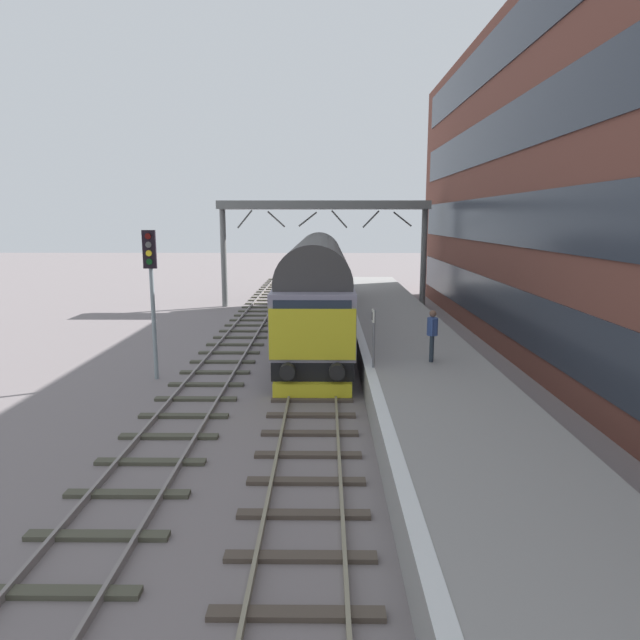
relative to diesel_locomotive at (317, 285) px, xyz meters
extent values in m
plane|color=slate|center=(0.00, -4.03, -2.48)|extent=(140.00, 140.00, 0.00)
cube|color=gray|center=(-0.72, -4.03, -2.41)|extent=(0.07, 60.00, 0.15)
cube|color=gray|center=(0.72, -4.03, -2.41)|extent=(0.07, 60.00, 0.15)
cube|color=#4B4037|center=(0.00, -18.70, -2.44)|extent=(2.50, 0.26, 0.09)
cube|color=#4B4037|center=(0.00, -17.36, -2.44)|extent=(2.50, 0.26, 0.09)
cube|color=#4B4037|center=(0.00, -16.03, -2.44)|extent=(2.50, 0.26, 0.09)
cube|color=#4B4037|center=(0.00, -14.70, -2.44)|extent=(2.50, 0.26, 0.09)
cube|color=#4B4037|center=(0.00, -13.36, -2.44)|extent=(2.50, 0.26, 0.09)
cube|color=#4B4037|center=(0.00, -12.03, -2.44)|extent=(2.50, 0.26, 0.09)
cube|color=#4B4037|center=(0.00, -10.70, -2.44)|extent=(2.50, 0.26, 0.09)
cube|color=#4B4037|center=(0.00, -9.36, -2.44)|extent=(2.50, 0.26, 0.09)
cube|color=#4B4037|center=(0.00, -8.03, -2.44)|extent=(2.50, 0.26, 0.09)
cube|color=#4B4037|center=(0.00, -6.70, -2.44)|extent=(2.50, 0.26, 0.09)
cube|color=#4B4037|center=(0.00, -5.36, -2.44)|extent=(2.50, 0.26, 0.09)
cube|color=#4B4037|center=(0.00, -4.03, -2.44)|extent=(2.50, 0.26, 0.09)
cube|color=#4B4037|center=(0.00, -2.70, -2.44)|extent=(2.50, 0.26, 0.09)
cube|color=#4B4037|center=(0.00, -1.36, -2.44)|extent=(2.50, 0.26, 0.09)
cube|color=#4B4037|center=(0.00, -0.03, -2.44)|extent=(2.50, 0.26, 0.09)
cube|color=#4B4037|center=(0.00, 1.30, -2.44)|extent=(2.50, 0.26, 0.09)
cube|color=#4B4037|center=(0.00, 2.64, -2.44)|extent=(2.50, 0.26, 0.09)
cube|color=#4B4037|center=(0.00, 3.97, -2.44)|extent=(2.50, 0.26, 0.09)
cube|color=#4B4037|center=(0.00, 5.30, -2.44)|extent=(2.50, 0.26, 0.09)
cube|color=#4B4037|center=(0.00, 6.64, -2.44)|extent=(2.50, 0.26, 0.09)
cube|color=#4B4037|center=(0.00, 7.97, -2.44)|extent=(2.50, 0.26, 0.09)
cube|color=#4B4037|center=(0.00, 9.30, -2.44)|extent=(2.50, 0.26, 0.09)
cube|color=#4B4037|center=(0.00, 10.64, -2.44)|extent=(2.50, 0.26, 0.09)
cube|color=#4B4037|center=(0.00, 11.97, -2.44)|extent=(2.50, 0.26, 0.09)
cube|color=#4B4037|center=(0.00, 13.30, -2.44)|extent=(2.50, 0.26, 0.09)
cube|color=#4B4037|center=(0.00, 14.64, -2.44)|extent=(2.50, 0.26, 0.09)
cube|color=#4B4037|center=(0.00, 15.97, -2.44)|extent=(2.50, 0.26, 0.09)
cube|color=#4B4037|center=(0.00, 17.30, -2.44)|extent=(2.50, 0.26, 0.09)
cube|color=#4B4037|center=(0.00, 18.64, -2.44)|extent=(2.50, 0.26, 0.09)
cube|color=#4B4037|center=(0.00, 19.97, -2.44)|extent=(2.50, 0.26, 0.09)
cube|color=#4B4037|center=(0.00, 21.30, -2.44)|extent=(2.50, 0.26, 0.09)
cube|color=#4B4037|center=(0.00, 22.64, -2.44)|extent=(2.50, 0.26, 0.09)
cube|color=#4B4037|center=(0.00, 23.97, -2.44)|extent=(2.50, 0.26, 0.09)
cube|color=#4B4037|center=(0.00, 25.30, -2.44)|extent=(2.50, 0.26, 0.09)
cube|color=slate|center=(-4.28, -4.03, -2.41)|extent=(0.07, 60.00, 0.15)
cube|color=slate|center=(-2.85, -4.03, -2.41)|extent=(0.07, 60.00, 0.15)
cube|color=#484739|center=(-3.57, -18.28, -2.44)|extent=(2.50, 0.26, 0.09)
cube|color=#484739|center=(-3.57, -16.78, -2.44)|extent=(2.50, 0.26, 0.09)
cube|color=#484739|center=(-3.57, -15.28, -2.44)|extent=(2.50, 0.26, 0.09)
cube|color=#484739|center=(-3.57, -13.78, -2.44)|extent=(2.50, 0.26, 0.09)
cube|color=#484739|center=(-3.57, -12.28, -2.44)|extent=(2.50, 0.26, 0.09)
cube|color=#484739|center=(-3.57, -10.78, -2.44)|extent=(2.50, 0.26, 0.09)
cube|color=#484739|center=(-3.57, -9.28, -2.44)|extent=(2.50, 0.26, 0.09)
cube|color=#484739|center=(-3.57, -7.78, -2.44)|extent=(2.50, 0.26, 0.09)
cube|color=#484739|center=(-3.57, -6.28, -2.44)|extent=(2.50, 0.26, 0.09)
cube|color=#484739|center=(-3.57, -4.78, -2.44)|extent=(2.50, 0.26, 0.09)
cube|color=#484739|center=(-3.57, -3.28, -2.44)|extent=(2.50, 0.26, 0.09)
cube|color=#484739|center=(-3.57, -1.78, -2.44)|extent=(2.50, 0.26, 0.09)
cube|color=#484739|center=(-3.57, -0.28, -2.44)|extent=(2.50, 0.26, 0.09)
cube|color=#484739|center=(-3.57, 1.22, -2.44)|extent=(2.50, 0.26, 0.09)
cube|color=#484739|center=(-3.57, 2.72, -2.44)|extent=(2.50, 0.26, 0.09)
cube|color=#484739|center=(-3.57, 4.22, -2.44)|extent=(2.50, 0.26, 0.09)
cube|color=#484739|center=(-3.57, 5.72, -2.44)|extent=(2.50, 0.26, 0.09)
cube|color=#484739|center=(-3.57, 7.22, -2.44)|extent=(2.50, 0.26, 0.09)
cube|color=#484739|center=(-3.57, 8.72, -2.44)|extent=(2.50, 0.26, 0.09)
cube|color=#484739|center=(-3.57, 10.22, -2.44)|extent=(2.50, 0.26, 0.09)
cube|color=#484739|center=(-3.57, 11.72, -2.44)|extent=(2.50, 0.26, 0.09)
cube|color=#484739|center=(-3.57, 13.22, -2.44)|extent=(2.50, 0.26, 0.09)
cube|color=#484739|center=(-3.57, 14.72, -2.44)|extent=(2.50, 0.26, 0.09)
cube|color=#484739|center=(-3.57, 16.22, -2.44)|extent=(2.50, 0.26, 0.09)
cube|color=#484739|center=(-3.57, 17.72, -2.44)|extent=(2.50, 0.26, 0.09)
cube|color=#484739|center=(-3.57, 19.22, -2.44)|extent=(2.50, 0.26, 0.09)
cube|color=#484739|center=(-3.57, 20.72, -2.44)|extent=(2.50, 0.26, 0.09)
cube|color=#484739|center=(-3.57, 22.22, -2.44)|extent=(2.50, 0.26, 0.09)
cube|color=#484739|center=(-3.57, 23.72, -2.44)|extent=(2.50, 0.26, 0.09)
cube|color=#484739|center=(-3.57, 25.22, -2.44)|extent=(2.50, 0.26, 0.09)
cube|color=gray|center=(3.60, -4.03, -1.98)|extent=(4.00, 44.00, 1.00)
cube|color=silver|center=(1.75, -4.03, -1.48)|extent=(0.30, 44.00, 0.01)
cube|color=brown|center=(9.77, -5.41, 4.53)|extent=(4.34, 41.87, 14.02)
cube|color=#2F3641|center=(7.57, -5.41, -0.56)|extent=(0.06, 38.52, 1.96)
cube|color=#2F3641|center=(7.57, -5.41, 2.95)|extent=(0.06, 38.52, 1.96)
cube|color=#2F3641|center=(7.57, -5.41, 6.45)|extent=(0.06, 38.52, 1.96)
cube|color=#2F3641|center=(7.57, -5.41, 9.96)|extent=(0.06, 38.52, 1.96)
cube|color=black|center=(0.00, 0.04, -1.66)|extent=(2.56, 18.10, 0.60)
cube|color=gray|center=(0.00, 0.04, -0.31)|extent=(2.70, 18.10, 2.10)
cylinder|color=#3A3938|center=(0.00, 0.04, 0.92)|extent=(2.56, 16.65, 2.57)
cube|color=yellow|center=(0.00, -9.05, -0.46)|extent=(2.65, 0.08, 1.58)
cube|color=#232D3D|center=(0.00, -9.03, 0.26)|extent=(2.38, 0.04, 0.64)
cube|color=#232D3D|center=(1.37, 0.04, -0.01)|extent=(0.04, 12.67, 0.44)
cylinder|color=black|center=(-0.75, -9.26, -1.56)|extent=(0.48, 0.35, 0.48)
cylinder|color=black|center=(0.75, -9.26, -1.56)|extent=(0.48, 0.35, 0.48)
cube|color=yellow|center=(0.00, -9.11, -2.20)|extent=(2.43, 0.36, 0.47)
cylinder|color=black|center=(0.00, -7.40, -1.96)|extent=(1.64, 1.04, 1.04)
cylinder|color=black|center=(0.00, -6.30, -1.96)|extent=(1.64, 1.04, 1.04)
cylinder|color=black|center=(0.00, -5.20, -1.96)|extent=(1.64, 1.04, 1.04)
cylinder|color=black|center=(0.00, 5.27, -1.96)|extent=(1.64, 1.04, 1.04)
cylinder|color=black|center=(0.00, 6.37, -1.96)|extent=(1.64, 1.04, 1.04)
cylinder|color=black|center=(0.00, 7.47, -1.96)|extent=(1.64, 1.04, 1.04)
cylinder|color=gray|center=(-5.46, -6.95, 0.07)|extent=(0.14, 0.14, 5.11)
cube|color=black|center=(-5.46, -7.01, 1.99)|extent=(0.44, 0.10, 1.27)
cylinder|color=#500807|center=(-5.46, -7.07, 2.43)|extent=(0.20, 0.06, 0.20)
cylinder|color=#50504E|center=(-5.46, -7.07, 2.15)|extent=(0.20, 0.06, 0.20)
cylinder|color=yellow|center=(-5.46, -7.07, 1.87)|extent=(0.20, 0.06, 0.20)
cylinder|color=#0A3E13|center=(-5.46, -7.07, 1.59)|extent=(0.20, 0.06, 0.20)
cylinder|color=slate|center=(1.86, -9.11, -0.58)|extent=(0.08, 0.08, 1.78)
cube|color=white|center=(1.83, -9.11, 0.12)|extent=(0.05, 0.44, 0.36)
cube|color=black|center=(1.80, -9.11, 0.12)|extent=(0.01, 0.20, 0.24)
cylinder|color=#27313C|center=(3.75, -8.40, -1.05)|extent=(0.13, 0.13, 0.84)
cylinder|color=#27313C|center=(3.80, -8.21, -1.05)|extent=(0.13, 0.13, 0.84)
cylinder|color=#314984|center=(3.77, -8.31, -0.35)|extent=(0.42, 0.42, 0.56)
sphere|color=brown|center=(3.77, -8.31, 0.06)|extent=(0.22, 0.22, 0.22)
cylinder|color=#314984|center=(3.72, -8.51, -0.35)|extent=(0.09, 0.09, 0.52)
cylinder|color=#314984|center=(3.83, -8.10, -0.35)|extent=(0.09, 0.09, 0.52)
cylinder|color=slate|center=(-5.97, 9.31, 0.54)|extent=(0.36, 0.36, 6.05)
cylinder|color=slate|center=(6.50, 9.31, 0.54)|extent=(0.36, 0.36, 6.05)
cube|color=slate|center=(0.27, 9.31, 3.82)|extent=(12.87, 2.00, 0.50)
cylinder|color=slate|center=(-4.59, 9.31, 2.97)|extent=(0.98, 0.10, 1.14)
cylinder|color=slate|center=(-2.65, 9.31, 2.97)|extent=(1.11, 0.10, 1.01)
cylinder|color=slate|center=(-0.71, 9.31, 2.97)|extent=(1.17, 0.10, 0.93)
cylinder|color=slate|center=(1.24, 9.31, 2.97)|extent=(1.02, 0.10, 1.10)
cylinder|color=slate|center=(3.18, 9.31, 2.97)|extent=(1.05, 0.10, 1.07)
cylinder|color=slate|center=(5.13, 9.31, 2.97)|extent=(1.17, 0.10, 0.93)
camera|label=1|loc=(0.40, -25.62, 2.99)|focal=31.37mm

